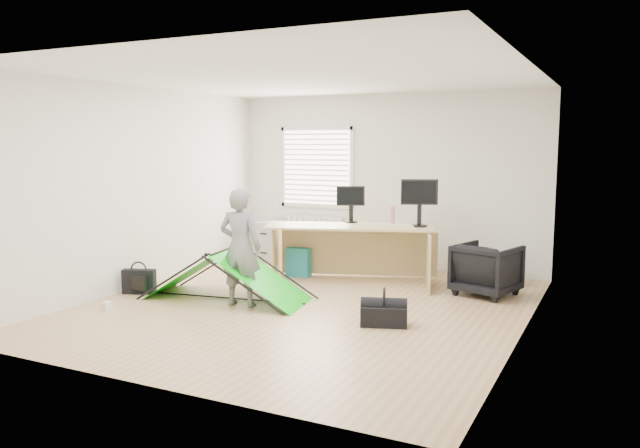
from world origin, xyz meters
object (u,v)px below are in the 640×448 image
at_px(kite, 227,274).
at_px(laptop_bag, 139,281).
at_px(monitor_right, 419,209).
at_px(office_chair, 487,269).
at_px(filing_cabinet, 273,241).
at_px(storage_crate, 503,273).
at_px(monitor_left, 351,209).
at_px(person, 240,247).
at_px(thermos, 392,216).
at_px(desk, 349,253).
at_px(duffel_bag, 384,316).

distance_m(kite, laptop_bag, 1.24).
bearing_deg(monitor_right, office_chair, -38.24).
bearing_deg(filing_cabinet, monitor_right, -10.59).
distance_m(filing_cabinet, storage_crate, 3.79).
distance_m(monitor_left, laptop_bag, 3.12).
relative_size(filing_cabinet, person, 0.46).
bearing_deg(thermos, kite, -126.90).
height_order(person, kite, person).
xyz_separation_m(kite, storage_crate, (2.94, 2.41, -0.17)).
height_order(monitor_right, kite, monitor_right).
bearing_deg(monitor_left, laptop_bag, -154.82).
distance_m(filing_cabinet, person, 2.98).
height_order(desk, office_chair, desk).
bearing_deg(monitor_right, thermos, 155.10).
distance_m(office_chair, duffel_bag, 2.00).
height_order(monitor_left, thermos, monitor_left).
distance_m(storage_crate, laptop_bag, 4.93).
relative_size(desk, monitor_right, 4.65).
height_order(desk, kite, desk).
bearing_deg(storage_crate, office_chair, -95.76).
distance_m(person, storage_crate, 3.73).
relative_size(filing_cabinet, kite, 0.32).
relative_size(desk, office_chair, 3.18).
bearing_deg(monitor_left, filing_cabinet, 138.46).
height_order(storage_crate, duffel_bag, storage_crate).
distance_m(monitor_right, thermos, 0.42).
height_order(monitor_left, duffel_bag, monitor_left).
bearing_deg(monitor_left, kite, -135.42).
height_order(monitor_left, storage_crate, monitor_left).
xyz_separation_m(desk, storage_crate, (1.99, 0.79, -0.25)).
bearing_deg(storage_crate, duffel_bag, -106.64).
height_order(storage_crate, laptop_bag, laptop_bag).
relative_size(filing_cabinet, duffel_bag, 1.32).
bearing_deg(laptop_bag, storage_crate, 10.90).
xyz_separation_m(desk, office_chair, (1.91, 0.03, -0.06)).
bearing_deg(thermos, person, -118.19).
relative_size(monitor_right, storage_crate, 0.96).
distance_m(desk, duffel_bag, 2.21).
bearing_deg(office_chair, storage_crate, -79.19).
xyz_separation_m(person, kite, (-0.32, 0.18, -0.39)).
distance_m(monitor_right, storage_crate, 1.47).
height_order(desk, filing_cabinet, desk).
height_order(office_chair, person, person).
xyz_separation_m(filing_cabinet, person, (1.16, -2.72, 0.38)).
distance_m(office_chair, kite, 3.31).
relative_size(person, duffel_bag, 2.88).
relative_size(monitor_left, laptop_bag, 0.96).
distance_m(monitor_left, person, 2.21).
bearing_deg(filing_cabinet, office_chair, -11.48).
bearing_deg(monitor_right, desk, 176.70).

